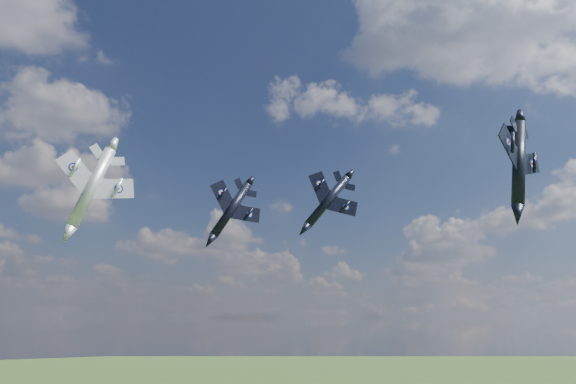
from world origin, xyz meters
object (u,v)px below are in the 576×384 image
jet_lead_navy (231,210)px  jet_high_navy (328,201)px  jet_left_silver (91,187)px  jet_right_navy (519,163)px

jet_lead_navy → jet_high_navy: bearing=27.5°
jet_lead_navy → jet_high_navy: jet_high_navy is taller
jet_left_silver → jet_high_navy: bearing=6.7°
jet_right_navy → jet_high_navy: jet_high_navy is taller
jet_high_navy → jet_left_silver: bearing=-157.6°
jet_lead_navy → jet_high_navy: 25.30m
jet_right_navy → jet_high_navy: 37.99m
jet_right_navy → jet_left_silver: jet_left_silver is taller
jet_right_navy → jet_lead_navy: bearing=117.6°
jet_right_navy → jet_left_silver: bearing=126.8°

